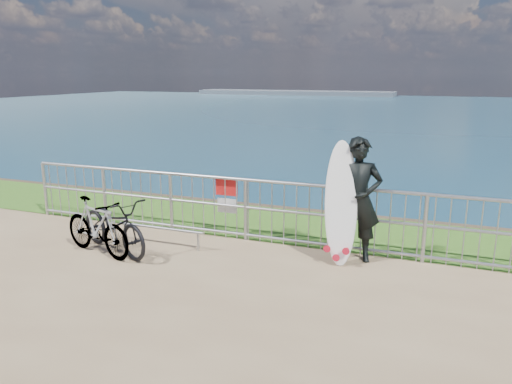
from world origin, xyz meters
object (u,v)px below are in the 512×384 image
at_px(surfer, 358,200).
at_px(bicycle_near, 114,225).
at_px(surfboard, 341,208).
at_px(bicycle_far, 97,227).

bearing_deg(surfer, bicycle_near, -175.49).
distance_m(surfboard, bicycle_far, 3.93).
distance_m(surfboard, bicycle_near, 3.70).
relative_size(surfboard, bicycle_far, 1.22).
bearing_deg(bicycle_far, bicycle_near, -25.66).
relative_size(surfboard, bicycle_near, 1.07).
bearing_deg(surfer, surfboard, -147.67).
distance_m(surfer, bicycle_near, 3.98).
xyz_separation_m(bicycle_near, bicycle_far, (-0.18, -0.20, 0.00)).
distance_m(surfer, bicycle_far, 4.21).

